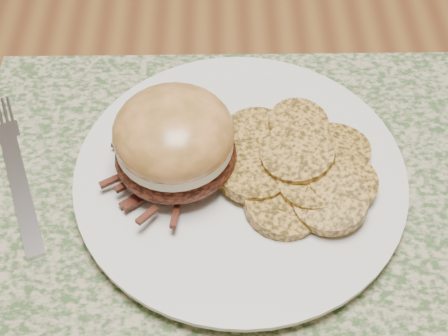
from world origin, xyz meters
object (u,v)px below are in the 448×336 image
Objects in this scene: dining_table at (83,212)px; dinner_plate at (240,177)px; pork_sandwich at (174,142)px; fork at (16,170)px.

dinner_plate is at bearing -10.02° from dining_table.
pork_sandwich is 0.67× the size of fork.
pork_sandwich is (-0.05, 0.00, 0.04)m from dinner_plate.
dinner_plate reaches higher than fork.
fork is at bearing 162.37° from pork_sandwich.
dining_table is 0.10m from fork.
fork is (-0.04, -0.01, 0.09)m from dining_table.
dinner_plate is 0.19m from fork.
dinner_plate reaches higher than dining_table.
fork reaches higher than dining_table.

